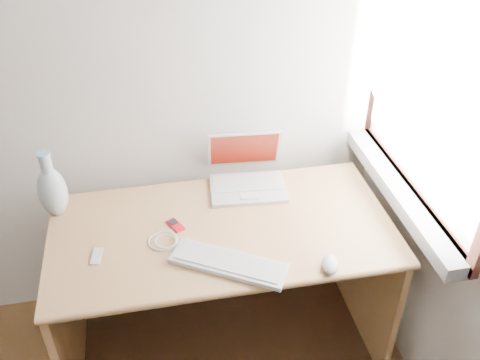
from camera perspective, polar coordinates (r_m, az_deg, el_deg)
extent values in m
cube|color=white|center=(2.03, 20.49, 11.16)|extent=(0.01, 0.90, 1.00)
cube|color=gray|center=(2.26, 16.53, -1.14)|extent=(0.10, 0.96, 0.06)
cube|color=white|center=(1.98, 18.73, 11.90)|extent=(0.02, 0.84, 0.92)
cube|color=tan|center=(2.12, -1.94, -5.30)|extent=(1.35, 0.67, 0.03)
cube|color=tan|center=(2.40, -17.95, -13.51)|extent=(0.03, 0.63, 0.68)
cube|color=tan|center=(2.52, 13.34, -9.41)|extent=(0.03, 0.63, 0.68)
cube|color=tan|center=(2.52, -3.05, -4.67)|extent=(1.29, 0.03, 0.44)
cube|color=silver|center=(2.30, 0.84, -0.90)|extent=(0.34, 0.25, 0.02)
cube|color=silver|center=(2.30, 0.85, -0.71)|extent=(0.30, 0.15, 0.00)
cube|color=silver|center=(2.33, 0.31, 2.82)|extent=(0.33, 0.11, 0.20)
cube|color=maroon|center=(2.33, 0.31, 2.82)|extent=(0.30, 0.09, 0.18)
cube|color=white|center=(1.95, -1.18, -8.89)|extent=(0.43, 0.33, 0.02)
cube|color=silver|center=(1.94, -1.18, -8.66)|extent=(0.39, 0.29, 0.00)
ellipsoid|color=silver|center=(1.96, 9.63, -8.83)|extent=(0.09, 0.12, 0.04)
cube|color=red|center=(2.13, -6.88, -4.81)|extent=(0.07, 0.09, 0.01)
cube|color=black|center=(2.13, -6.89, -4.72)|extent=(0.04, 0.04, 0.00)
torus|color=white|center=(2.07, -8.21, -6.46)|extent=(0.11, 0.11, 0.01)
cube|color=white|center=(2.05, -15.06, -7.84)|extent=(0.05, 0.09, 0.01)
ellipsoid|color=#B1C1CC|center=(2.24, -19.33, -1.24)|extent=(0.11, 0.11, 0.22)
cylinder|color=#B1C1CC|center=(2.16, -20.02, 1.63)|extent=(0.05, 0.05, 0.09)
cylinder|color=#96C7F1|center=(2.14, -20.26, 2.61)|extent=(0.05, 0.05, 0.01)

